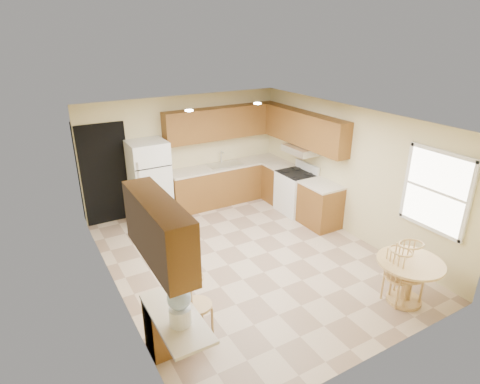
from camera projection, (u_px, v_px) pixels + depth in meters
floor at (248, 258)px, 7.15m from camera, size 5.50×5.50×0.00m
ceiling at (250, 119)px, 6.20m from camera, size 4.50×5.50×0.02m
wall_back at (185, 152)px, 8.88m from camera, size 4.50×0.02×2.50m
wall_front at (377, 276)px, 4.47m from camera, size 4.50×0.02×2.50m
wall_left at (112, 225)px, 5.63m from camera, size 0.02×5.50×2.50m
wall_right at (349, 171)px, 7.71m from camera, size 0.02×5.50×2.50m
doorway at (106, 175)px, 8.13m from camera, size 0.90×0.02×2.10m
base_cab_back at (226, 184)px, 9.35m from camera, size 2.75×0.60×0.87m
counter_back at (226, 165)px, 9.18m from camera, size 2.75×0.63×0.04m
base_cab_right_a at (279, 183)px, 9.37m from camera, size 0.60×0.59×0.87m
counter_right_a at (280, 165)px, 9.20m from camera, size 0.63×0.59×0.04m
base_cab_right_b at (320, 206)px, 8.21m from camera, size 0.60×0.80×0.87m
counter_right_b at (322, 185)px, 8.03m from camera, size 0.63×0.80×0.04m
upper_cab_back at (223, 123)px, 8.92m from camera, size 2.75×0.33×0.70m
upper_cab_right at (305, 129)px, 8.38m from camera, size 0.33×2.42×0.70m
upper_cab_left at (159, 230)px, 4.20m from camera, size 0.33×1.40×0.70m
sink at (225, 165)px, 9.16m from camera, size 0.78×0.44×0.01m
range_hood at (301, 150)px, 8.48m from camera, size 0.50×0.76×0.14m
desk_pedestal at (167, 325)px, 5.03m from camera, size 0.48×0.42×0.72m
desk_top at (176, 317)px, 4.58m from camera, size 0.50×1.20×0.04m
window at (436, 191)px, 6.13m from camera, size 0.06×1.12×1.30m
can_light_a at (189, 111)px, 6.93m from camera, size 0.14×0.14×0.02m
can_light_b at (257, 103)px, 7.58m from camera, size 0.14×0.14×0.02m
refrigerator at (150, 182)px, 8.31m from camera, size 0.76×0.74×1.71m
stove at (296, 192)px, 8.81m from camera, size 0.65×0.76×1.09m
dining_table at (408, 275)px, 5.86m from camera, size 0.94×0.94×0.70m
chair_table_a at (404, 273)px, 5.78m from camera, size 0.39×0.50×0.88m
chair_table_b at (415, 271)px, 5.74m from camera, size 0.42×0.44×0.95m
chair_desk at (199, 301)px, 5.15m from camera, size 0.40×0.52×0.91m
water_crock at (179, 305)px, 4.36m from camera, size 0.27×0.27×0.55m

